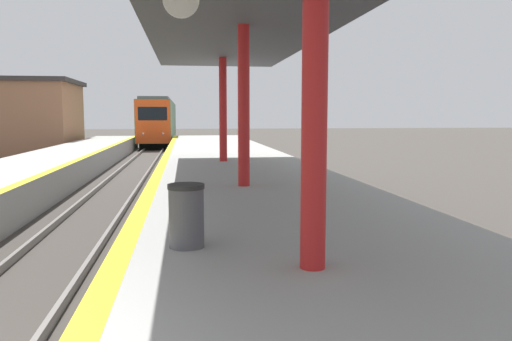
% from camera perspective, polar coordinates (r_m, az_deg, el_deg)
% --- Properties ---
extents(train, '(2.73, 19.88, 4.19)m').
position_cam_1_polar(train, '(48.83, -10.99, 5.52)').
color(train, black).
rests_on(train, ground).
extents(station_canopy, '(4.73, 19.76, 3.99)m').
position_cam_1_polar(station_canopy, '(12.11, -1.44, 16.35)').
color(station_canopy, red).
rests_on(station_canopy, platform_right).
extents(trash_bin, '(0.47, 0.47, 0.82)m').
position_cam_1_polar(trash_bin, '(6.48, -7.96, -5.11)').
color(trash_bin, '#4C4C51').
rests_on(trash_bin, platform_right).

